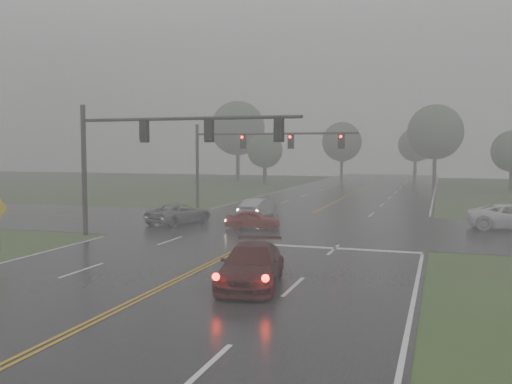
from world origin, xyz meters
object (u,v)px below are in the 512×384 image
(sedan_red, at_px, (253,229))
(signal_gantry_far, at_px, (245,149))
(sedan_silver, at_px, (259,217))
(signal_gantry_near, at_px, (145,144))
(sedan_maroon, at_px, (251,286))
(car_grey, at_px, (180,224))

(sedan_red, relative_size, signal_gantry_far, 0.25)
(sedan_silver, xyz_separation_m, signal_gantry_near, (-2.94, -11.54, 5.29))
(sedan_maroon, bearing_deg, sedan_silver, 96.72)
(sedan_maroon, distance_m, signal_gantry_near, 13.75)
(sedan_silver, height_order, signal_gantry_far, signal_gantry_far)
(sedan_silver, xyz_separation_m, car_grey, (-3.88, -5.36, 0.00))
(sedan_maroon, relative_size, car_grey, 1.06)
(sedan_silver, height_order, signal_gantry_near, signal_gantry_near)
(sedan_red, height_order, car_grey, car_grey)
(sedan_maroon, distance_m, car_grey, 18.05)
(sedan_red, distance_m, car_grey, 5.53)
(sedan_maroon, xyz_separation_m, signal_gantry_far, (-8.89, 24.83, 5.01))
(car_grey, xyz_separation_m, signal_gantry_far, (1.22, 9.88, 5.01))
(sedan_red, xyz_separation_m, signal_gantry_near, (-4.53, -5.38, 5.29))
(sedan_maroon, xyz_separation_m, sedan_silver, (-6.24, 20.31, 0.00))
(sedan_silver, bearing_deg, signal_gantry_near, 82.68)
(car_grey, xyz_separation_m, signal_gantry_near, (0.94, -6.18, 5.29))
(car_grey, relative_size, signal_gantry_near, 0.37)
(sedan_red, distance_m, signal_gantry_far, 12.54)
(sedan_red, xyz_separation_m, sedan_silver, (-1.59, 6.17, 0.00))
(sedan_red, bearing_deg, signal_gantry_near, 131.98)
(sedan_silver, distance_m, car_grey, 6.61)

